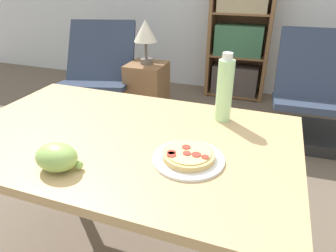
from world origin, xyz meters
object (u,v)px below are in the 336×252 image
at_px(pizza_on_plate, 188,157).
at_px(lounge_chair_far, 312,107).
at_px(bookshelf, 239,38).
at_px(side_table, 147,92).
at_px(table_lamp, 145,33).
at_px(drink_bottle, 225,90).
at_px(lounge_chair_near, 100,88).
at_px(grape_bunch, 57,157).

height_order(pizza_on_plate, lounge_chair_far, lounge_chair_far).
height_order(bookshelf, side_table, bookshelf).
height_order(pizza_on_plate, table_lamp, table_lamp).
xyz_separation_m(drink_bottle, bookshelf, (-0.22, 2.23, -0.21)).
distance_m(pizza_on_plate, bookshelf, 2.59).
distance_m(lounge_chair_near, bookshelf, 1.60).
bearing_deg(grape_bunch, table_lamp, 105.09).
relative_size(bookshelf, table_lamp, 3.60).
bearing_deg(lounge_chair_far, grape_bunch, -119.23).
xyz_separation_m(lounge_chair_near, table_lamp, (0.47, 0.09, 0.54)).
xyz_separation_m(bookshelf, side_table, (-0.70, -0.93, -0.38)).
height_order(pizza_on_plate, drink_bottle, drink_bottle).
relative_size(lounge_chair_near, bookshelf, 0.66).
relative_size(bookshelf, side_table, 2.51).
bearing_deg(pizza_on_plate, grape_bunch, -153.84).
relative_size(grape_bunch, lounge_chair_far, 0.18).
relative_size(pizza_on_plate, grape_bunch, 1.56).
bearing_deg(table_lamp, lounge_chair_near, -169.44).
bearing_deg(table_lamp, grape_bunch, -74.91).
xyz_separation_m(grape_bunch, table_lamp, (-0.50, 1.84, 0.05)).
distance_m(pizza_on_plate, lounge_chair_far, 1.90).
height_order(pizza_on_plate, bookshelf, bookshelf).
distance_m(pizza_on_plate, lounge_chair_near, 2.11).
bearing_deg(table_lamp, drink_bottle, -54.62).
relative_size(pizza_on_plate, table_lamp, 0.63).
bearing_deg(side_table, grape_bunch, -74.91).
bearing_deg(drink_bottle, table_lamp, 125.38).
bearing_deg(bookshelf, side_table, -126.90).
height_order(side_table, table_lamp, table_lamp).
height_order(lounge_chair_near, table_lamp, table_lamp).
relative_size(grape_bunch, drink_bottle, 0.54).
xyz_separation_m(grape_bunch, side_table, (-0.50, 1.84, -0.50)).
relative_size(pizza_on_plate, lounge_chair_near, 0.27).
bearing_deg(lounge_chair_near, table_lamp, -5.80).
relative_size(drink_bottle, lounge_chair_near, 0.32).
bearing_deg(lounge_chair_far, bookshelf, 129.19).
distance_m(pizza_on_plate, side_table, 1.93).
distance_m(lounge_chair_far, table_lamp, 1.55).
bearing_deg(table_lamp, lounge_chair_far, 4.09).
height_order(bookshelf, table_lamp, bookshelf).
bearing_deg(bookshelf, drink_bottle, -84.36).
xyz_separation_m(lounge_chair_far, table_lamp, (-1.45, -0.10, 0.54)).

